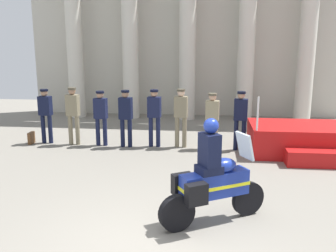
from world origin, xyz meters
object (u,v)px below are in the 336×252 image
(officer_in_row_7, at_px, (241,116))
(officer_in_row_1, at_px, (73,111))
(officer_in_row_6, at_px, (212,116))
(officer_in_row_3, at_px, (126,114))
(officer_in_row_2, at_px, (101,114))
(officer_in_row_4, at_px, (154,113))
(briefcase_on_ground, at_px, (31,138))
(reviewing_stand, at_px, (315,141))
(officer_in_row_0, at_px, (46,112))
(motorcycle_with_rider, at_px, (211,181))
(officer_in_row_5, at_px, (181,113))

(officer_in_row_7, bearing_deg, officer_in_row_1, 5.78)
(officer_in_row_6, xyz_separation_m, officer_in_row_7, (0.81, -0.06, 0.04))
(officer_in_row_3, bearing_deg, officer_in_row_2, 1.14)
(officer_in_row_4, relative_size, briefcase_on_ground, 4.78)
(reviewing_stand, bearing_deg, officer_in_row_2, 177.33)
(officer_in_row_7, bearing_deg, officer_in_row_2, 5.73)
(officer_in_row_2, distance_m, officer_in_row_3, 0.78)
(officer_in_row_0, height_order, motorcycle_with_rider, motorcycle_with_rider)
(officer_in_row_6, relative_size, officer_in_row_7, 0.96)
(officer_in_row_6, bearing_deg, officer_in_row_3, 8.20)
(officer_in_row_1, bearing_deg, officer_in_row_5, -172.48)
(officer_in_row_4, bearing_deg, officer_in_row_1, 7.36)
(officer_in_row_4, bearing_deg, motorcycle_with_rider, 115.79)
(motorcycle_with_rider, bearing_deg, officer_in_row_6, 59.12)
(officer_in_row_0, distance_m, motorcycle_with_rider, 6.97)
(officer_in_row_2, xyz_separation_m, briefcase_on_ground, (-2.22, -0.04, -0.80))
(officer_in_row_1, relative_size, officer_in_row_3, 1.03)
(officer_in_row_3, bearing_deg, briefcase_on_ground, 6.03)
(officer_in_row_6, height_order, motorcycle_with_rider, motorcycle_with_rider)
(officer_in_row_1, xyz_separation_m, officer_in_row_2, (0.86, -0.01, -0.06))
(officer_in_row_1, bearing_deg, officer_in_row_3, -176.31)
(officer_in_row_2, relative_size, officer_in_row_7, 0.97)
(reviewing_stand, bearing_deg, officer_in_row_3, 177.77)
(officer_in_row_4, xyz_separation_m, motorcycle_with_rider, (1.65, -4.79, -0.22))
(officer_in_row_1, distance_m, officer_in_row_2, 0.86)
(officer_in_row_0, relative_size, officer_in_row_1, 0.96)
(officer_in_row_2, distance_m, officer_in_row_6, 3.32)
(officer_in_row_2, bearing_deg, officer_in_row_6, -173.46)
(reviewing_stand, relative_size, officer_in_row_2, 2.15)
(officer_in_row_0, xyz_separation_m, officer_in_row_7, (5.88, -0.16, 0.02))
(officer_in_row_4, xyz_separation_m, officer_in_row_7, (2.51, -0.11, -0.00))
(reviewing_stand, distance_m, officer_in_row_6, 2.94)
(officer_in_row_0, height_order, officer_in_row_3, officer_in_row_3)
(officer_in_row_1, height_order, officer_in_row_6, officer_in_row_1)
(officer_in_row_1, bearing_deg, motorcycle_with_rider, 137.64)
(officer_in_row_0, relative_size, officer_in_row_7, 0.98)
(briefcase_on_ground, bearing_deg, officer_in_row_1, 2.04)
(officer_in_row_1, distance_m, officer_in_row_7, 4.98)
(officer_in_row_6, xyz_separation_m, briefcase_on_ground, (-5.53, -0.02, -0.79))
(reviewing_stand, height_order, officer_in_row_7, officer_in_row_7)
(officer_in_row_2, distance_m, officer_in_row_5, 2.40)
(reviewing_stand, xyz_separation_m, briefcase_on_ground, (-8.40, 0.25, -0.21))
(motorcycle_with_rider, bearing_deg, officer_in_row_5, 69.95)
(officer_in_row_0, xyz_separation_m, motorcycle_with_rider, (5.01, -4.84, -0.20))
(officer_in_row_2, height_order, motorcycle_with_rider, motorcycle_with_rider)
(officer_in_row_5, bearing_deg, reviewing_stand, -178.33)
(officer_in_row_0, xyz_separation_m, officer_in_row_2, (1.75, -0.09, -0.02))
(officer_in_row_5, bearing_deg, officer_in_row_4, 8.02)
(officer_in_row_5, bearing_deg, motorcycle_with_rider, 106.96)
(officer_in_row_3, bearing_deg, officer_in_row_5, -168.64)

